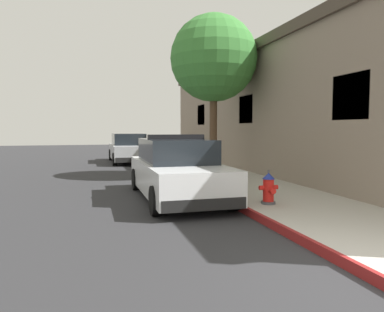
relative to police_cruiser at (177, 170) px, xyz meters
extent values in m
cube|color=#2B2B2D|center=(-3.56, 3.99, -0.84)|extent=(31.94, 60.00, 0.20)
cube|color=#ADA89E|center=(2.44, 3.99, -0.67)|extent=(2.75, 60.00, 0.16)
cube|color=maroon|center=(1.02, 3.99, -0.67)|extent=(0.08, 60.00, 0.16)
cube|color=gray|center=(7.42, 4.30, 1.61)|extent=(7.22, 21.79, 4.72)
cube|color=#473D33|center=(7.42, 4.30, 4.15)|extent=(7.46, 22.03, 0.36)
cube|color=black|center=(3.84, -1.80, 1.85)|extent=(0.06, 1.30, 1.10)
cube|color=black|center=(3.84, 4.30, 1.85)|extent=(0.06, 1.30, 1.10)
cube|color=black|center=(3.84, 10.40, 1.85)|extent=(0.06, 1.30, 1.10)
cube|color=white|center=(0.00, -0.04, -0.16)|extent=(1.84, 4.80, 0.76)
cube|color=black|center=(0.00, 0.11, 0.52)|extent=(1.64, 2.50, 0.60)
cube|color=black|center=(0.00, -2.38, -0.42)|extent=(1.76, 0.16, 0.24)
cube|color=black|center=(0.00, 2.30, -0.42)|extent=(1.76, 0.16, 0.24)
cylinder|color=black|center=(-0.86, 1.66, -0.42)|extent=(0.22, 0.64, 0.64)
cylinder|color=black|center=(0.86, 1.66, -0.42)|extent=(0.22, 0.64, 0.64)
cylinder|color=black|center=(-0.86, -1.74, -0.42)|extent=(0.22, 0.64, 0.64)
cylinder|color=black|center=(0.86, -1.74, -0.42)|extent=(0.22, 0.64, 0.64)
cube|color=black|center=(0.00, 0.06, 0.88)|extent=(1.48, 0.20, 0.12)
cube|color=red|center=(-0.35, 0.06, 0.88)|extent=(0.44, 0.18, 0.11)
cube|color=#1E33E0|center=(0.35, 0.06, 0.88)|extent=(0.44, 0.18, 0.11)
cube|color=#B2B5BA|center=(-0.14, 10.96, -0.16)|extent=(1.84, 4.80, 0.76)
cube|color=black|center=(-0.14, 11.11, 0.52)|extent=(1.64, 2.50, 0.60)
cube|color=black|center=(-0.14, 8.62, -0.42)|extent=(1.76, 0.16, 0.24)
cube|color=black|center=(-0.14, 13.30, -0.42)|extent=(1.76, 0.16, 0.24)
cylinder|color=black|center=(-1.00, 12.66, -0.42)|extent=(0.22, 0.64, 0.64)
cylinder|color=black|center=(0.72, 12.66, -0.42)|extent=(0.22, 0.64, 0.64)
cylinder|color=black|center=(-1.00, 9.26, -0.42)|extent=(0.22, 0.64, 0.64)
cylinder|color=black|center=(0.72, 9.26, -0.42)|extent=(0.22, 0.64, 0.64)
cylinder|color=#4C4C51|center=(1.63, -1.96, -0.56)|extent=(0.32, 0.32, 0.06)
cylinder|color=red|center=(1.63, -1.96, -0.28)|extent=(0.24, 0.24, 0.50)
cone|color=navy|center=(1.63, -1.96, 0.04)|extent=(0.28, 0.28, 0.14)
cylinder|color=#4C4C51|center=(1.63, -1.96, 0.14)|extent=(0.05, 0.05, 0.06)
cylinder|color=red|center=(1.46, -1.96, -0.22)|extent=(0.10, 0.10, 0.10)
cylinder|color=red|center=(1.80, -1.96, -0.22)|extent=(0.10, 0.10, 0.10)
cylinder|color=red|center=(1.63, -2.14, -0.27)|extent=(0.13, 0.12, 0.13)
cylinder|color=brown|center=(2.26, 3.70, 0.98)|extent=(0.28, 0.28, 3.14)
sphere|color=#387A33|center=(2.26, 3.70, 3.66)|extent=(3.18, 3.18, 3.18)
camera|label=1|loc=(-2.18, -9.36, 1.09)|focal=34.61mm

